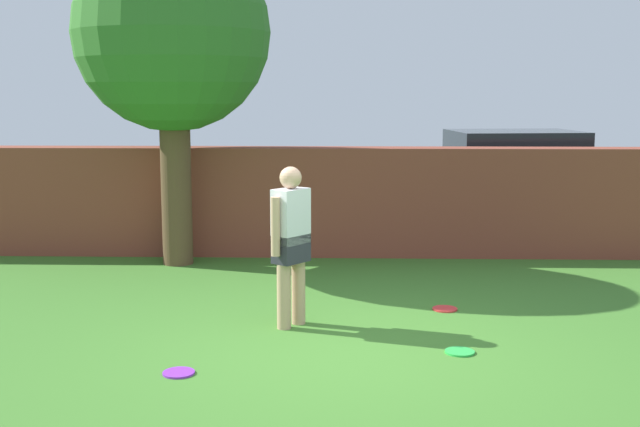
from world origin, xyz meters
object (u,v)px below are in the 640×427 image
Objects in this scene: tree at (172,36)px; frisbee_purple at (179,373)px; frisbee_green at (460,352)px; car at (513,184)px; frisbee_red at (445,309)px; person at (291,239)px.

frisbee_purple is at bearing -78.33° from tree.
car is at bearing 74.21° from frisbee_green.
tree reaches higher than car.
frisbee_red is at bearing 88.25° from frisbee_green.
frisbee_green is at bearing 14.29° from frisbee_purple.
car is at bearing 5.76° from person.
person is at bearing 153.32° from frisbee_green.
frisbee_green and frisbee_red have the same top height.
tree is 16.38× the size of frisbee_red.
frisbee_purple is (0.90, -4.34, -3.06)m from tree.
car is 7.84m from frisbee_purple.
frisbee_green is 1.00× the size of frisbee_red.
car reaches higher than frisbee_red.
tree is at bearing 69.10° from person.
person is at bearing 58.85° from frisbee_purple.
tree is 16.38× the size of frisbee_green.
frisbee_red is (2.49, 2.07, 0.00)m from frisbee_purple.
frisbee_green is (1.59, -0.80, -0.89)m from person.
frisbee_green is (3.34, -3.71, -3.06)m from tree.
car is 16.21× the size of frisbee_red.
person reaches higher than frisbee_red.
frisbee_purple is at bearing -165.71° from frisbee_green.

